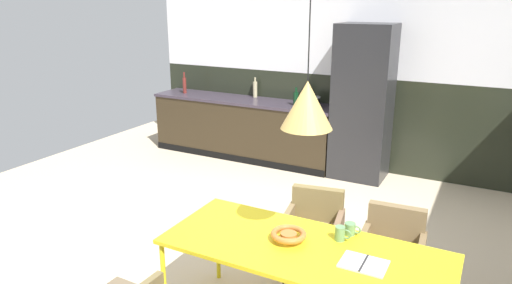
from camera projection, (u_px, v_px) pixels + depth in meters
name	position (u px, v px, depth m)	size (l,w,h in m)	color
ground_plane	(241.00, 272.00, 4.14)	(8.54, 8.54, 0.00)	#C8B493
back_wall_splashback_dark	(350.00, 122.00, 6.67)	(6.36, 0.12, 1.33)	black
back_wall_panel_upper	(356.00, 28.00, 6.28)	(6.36, 0.12, 1.33)	silver
kitchen_counter	(243.00, 128.00, 7.13)	(2.93, 0.63, 0.91)	#2F2517
refrigerator_column	(363.00, 103.00, 6.14)	(0.73, 0.60, 2.07)	#232326
dining_table	(304.00, 253.00, 3.14)	(1.95, 0.81, 0.73)	yellow
armchair_near_window	(393.00, 242.00, 3.68)	(0.52, 0.50, 0.75)	brown
armchair_far_side	(315.00, 220.00, 4.02)	(0.55, 0.54, 0.76)	brown
fruit_bowl	(289.00, 235.00, 3.20)	(0.25, 0.25, 0.07)	#B2662D
open_book	(364.00, 264.00, 2.92)	(0.29, 0.22, 0.02)	white
mug_wide_latte	(341.00, 234.00, 3.20)	(0.12, 0.07, 0.10)	#5B8456
mug_white_ceramic	(350.00, 229.00, 3.29)	(0.12, 0.08, 0.09)	#5B8456
cooking_pot	(312.00, 102.00, 6.50)	(0.23, 0.23, 0.16)	black
bottle_spice_small	(185.00, 85.00, 7.41)	(0.06, 0.06, 0.34)	maroon
bottle_wine_green	(296.00, 98.00, 6.54)	(0.07, 0.07, 0.26)	#0F3319
bottle_vinegar_dark	(255.00, 89.00, 7.11)	(0.07, 0.07, 0.31)	tan
pendant_lamp_over_table_near	(307.00, 105.00, 2.81)	(0.32, 0.32, 1.02)	black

